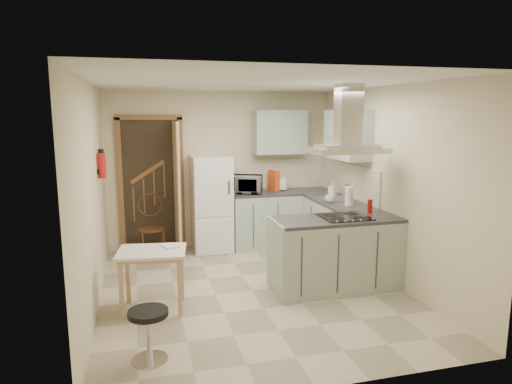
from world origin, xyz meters
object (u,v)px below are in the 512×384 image
object	(u,v)px
bentwood_chair	(151,229)
extractor_hood	(347,150)
peninsula	(336,253)
drop_leaf_table	(153,280)
fridge	(211,204)
microwave	(246,184)
stool	(149,335)

from	to	relation	value
bentwood_chair	extractor_hood	bearing A→B (deg)	-47.76
peninsula	drop_leaf_table	bearing A→B (deg)	-178.42
peninsula	extractor_hood	world-z (taller)	extractor_hood
extractor_hood	drop_leaf_table	distance (m)	2.70
peninsula	extractor_hood	distance (m)	1.27
extractor_hood	fridge	bearing A→B (deg)	123.79
peninsula	microwave	xyz separation A→B (m)	(-0.68, 1.97, 0.59)
stool	microwave	xyz separation A→B (m)	(1.62, 3.10, 0.80)
bentwood_chair	drop_leaf_table	bearing A→B (deg)	-100.05
drop_leaf_table	stool	size ratio (longest dim) A/B	1.54
extractor_hood	stool	size ratio (longest dim) A/B	1.90
drop_leaf_table	stool	bearing A→B (deg)	-85.81
bentwood_chair	microwave	distance (m)	1.61
bentwood_chair	peninsula	bearing A→B (deg)	-49.04
extractor_hood	drop_leaf_table	xyz separation A→B (m)	(-2.32, -0.06, -1.38)
bentwood_chair	stool	distance (m)	3.00
fridge	peninsula	size ratio (longest dim) A/B	0.97
fridge	extractor_hood	world-z (taller)	extractor_hood
extractor_hood	bentwood_chair	size ratio (longest dim) A/B	1.03
fridge	peninsula	world-z (taller)	fridge
drop_leaf_table	stool	distance (m)	1.08
peninsula	microwave	distance (m)	2.16
fridge	drop_leaf_table	world-z (taller)	fridge
stool	microwave	size ratio (longest dim) A/B	0.94
fridge	bentwood_chair	world-z (taller)	fridge
fridge	drop_leaf_table	bearing A→B (deg)	-115.97
stool	extractor_hood	bearing A→B (deg)	25.33
extractor_hood	microwave	bearing A→B (deg)	111.53
microwave	extractor_hood	bearing A→B (deg)	-46.51
fridge	extractor_hood	size ratio (longest dim) A/B	1.67
extractor_hood	stool	bearing A→B (deg)	-154.67
fridge	drop_leaf_table	xyz separation A→B (m)	(-0.99, -2.04, -0.41)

